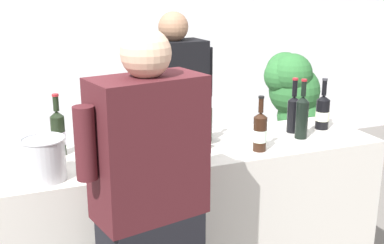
% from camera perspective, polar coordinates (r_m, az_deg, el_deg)
% --- Properties ---
extents(wall_back, '(8.00, 0.10, 2.80)m').
position_cam_1_polar(wall_back, '(5.06, -11.90, 10.47)').
color(wall_back, white).
rests_on(wall_back, ground_plane).
extents(counter, '(2.31, 0.59, 0.98)m').
position_cam_1_polar(counter, '(2.87, -1.39, -12.54)').
color(counter, beige).
rests_on(counter, ground_plane).
extents(wine_bottle_0, '(0.07, 0.07, 0.33)m').
position_cam_1_polar(wine_bottle_0, '(2.68, -7.23, -0.56)').
color(wine_bottle_0, black).
rests_on(wine_bottle_0, counter).
extents(wine_bottle_1, '(0.07, 0.07, 0.32)m').
position_cam_1_polar(wine_bottle_1, '(2.78, 1.62, 0.21)').
color(wine_bottle_1, black).
rests_on(wine_bottle_1, counter).
extents(wine_bottle_2, '(0.07, 0.07, 0.33)m').
position_cam_1_polar(wine_bottle_2, '(2.65, -15.34, -1.22)').
color(wine_bottle_2, black).
rests_on(wine_bottle_2, counter).
extents(wine_bottle_3, '(0.07, 0.07, 0.33)m').
position_cam_1_polar(wine_bottle_3, '(2.74, -1.95, -0.16)').
color(wine_bottle_3, black).
rests_on(wine_bottle_3, counter).
extents(wine_bottle_4, '(0.08, 0.08, 0.32)m').
position_cam_1_polar(wine_bottle_4, '(3.12, 14.97, 1.16)').
color(wine_bottle_4, black).
rests_on(wine_bottle_4, counter).
extents(wine_bottle_5, '(0.08, 0.08, 0.34)m').
position_cam_1_polar(wine_bottle_5, '(2.67, -11.59, -0.77)').
color(wine_bottle_5, black).
rests_on(wine_bottle_5, counter).
extents(wine_bottle_6, '(0.07, 0.07, 0.33)m').
position_cam_1_polar(wine_bottle_6, '(3.01, 11.74, 1.13)').
color(wine_bottle_6, black).
rests_on(wine_bottle_6, counter).
extents(wine_bottle_7, '(0.07, 0.07, 0.34)m').
position_cam_1_polar(wine_bottle_7, '(2.46, -0.58, -1.59)').
color(wine_bottle_7, black).
rests_on(wine_bottle_7, counter).
extents(wine_bottle_8, '(0.07, 0.07, 0.30)m').
position_cam_1_polar(wine_bottle_8, '(2.65, 7.93, -1.10)').
color(wine_bottle_8, black).
rests_on(wine_bottle_8, counter).
extents(wine_bottle_9, '(0.08, 0.08, 0.33)m').
position_cam_1_polar(wine_bottle_9, '(2.75, -5.42, 0.04)').
color(wine_bottle_9, black).
rests_on(wine_bottle_9, counter).
extents(wine_bottle_10, '(0.07, 0.07, 0.35)m').
position_cam_1_polar(wine_bottle_10, '(2.90, 12.70, 0.74)').
color(wine_bottle_10, black).
rests_on(wine_bottle_10, counter).
extents(wine_glass, '(0.08, 0.08, 0.21)m').
position_cam_1_polar(wine_glass, '(2.67, 1.34, -0.08)').
color(wine_glass, silver).
rests_on(wine_glass, counter).
extents(ice_bucket, '(0.21, 0.21, 0.20)m').
position_cam_1_polar(ice_bucket, '(2.35, -16.89, -4.10)').
color(ice_bucket, silver).
rests_on(ice_bucket, counter).
extents(person_server, '(0.57, 0.27, 1.68)m').
position_cam_1_polar(person_server, '(3.34, -2.05, -2.09)').
color(person_server, black).
rests_on(person_server, ground_plane).
extents(person_guest, '(0.60, 0.33, 1.70)m').
position_cam_1_polar(person_guest, '(2.14, -4.84, -13.00)').
color(person_guest, black).
rests_on(person_guest, ground_plane).
extents(potted_shrub, '(0.56, 0.50, 1.27)m').
position_cam_1_polar(potted_shrub, '(4.51, 11.53, 2.39)').
color(potted_shrub, brown).
rests_on(potted_shrub, ground_plane).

